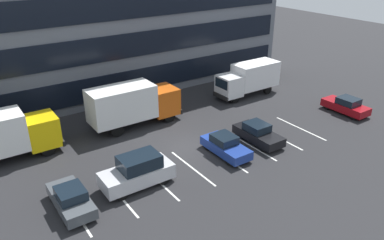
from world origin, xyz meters
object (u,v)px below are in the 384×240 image
object	(u,v)px
box_truck_yellow	(0,136)
sedan_black	(258,133)
sedan_navy	(225,146)
box_truck_orange	(133,103)
sedan_maroon	(346,106)
suv_silver	(138,171)
sedan_charcoal	(71,199)
box_truck_white	(249,78)

from	to	relation	value
box_truck_yellow	sedan_black	distance (m)	19.04
sedan_black	sedan_navy	bearing A→B (deg)	-178.52
box_truck_orange	sedan_navy	xyz separation A→B (m)	(3.36, -8.34, -1.37)
box_truck_orange	sedan_black	bearing A→B (deg)	-50.85
sedan_maroon	suv_silver	bearing A→B (deg)	178.99
sedan_navy	sedan_charcoal	bearing A→B (deg)	179.69
box_truck_orange	suv_silver	size ratio (longest dim) A/B	1.69
suv_silver	sedan_charcoal	bearing A→B (deg)	-179.97
box_truck_yellow	sedan_charcoal	world-z (taller)	box_truck_yellow
box_truck_white	sedan_maroon	size ratio (longest dim) A/B	1.67
box_truck_white	sedan_charcoal	distance (m)	22.96
sedan_maroon	suv_silver	world-z (taller)	suv_silver
sedan_maroon	sedan_charcoal	distance (m)	25.69
sedan_charcoal	suv_silver	xyz separation A→B (m)	(4.39, 0.00, 0.32)
box_truck_orange	box_truck_white	size ratio (longest dim) A/B	1.12
box_truck_orange	sedan_maroon	xyz separation A→B (m)	(17.46, -8.65, -1.36)
sedan_black	box_truck_orange	bearing A→B (deg)	129.15
box_truck_yellow	box_truck_white	bearing A→B (deg)	0.02
box_truck_orange	box_truck_white	xyz separation A→B (m)	(13.15, -0.00, -0.23)
box_truck_white	sedan_maroon	distance (m)	9.73
box_truck_orange	sedan_black	size ratio (longest dim) A/B	1.86
sedan_charcoal	sedan_navy	size ratio (longest dim) A/B	1.01
box_truck_orange	box_truck_yellow	size ratio (longest dim) A/B	1.03
box_truck_yellow	sedan_maroon	world-z (taller)	box_truck_yellow
sedan_black	sedan_charcoal	xyz separation A→B (m)	(-14.96, -0.02, -0.01)
box_truck_orange	sedan_navy	size ratio (longest dim) A/B	1.91
sedan_black	box_truck_white	bearing A→B (deg)	52.09
box_truck_orange	sedan_navy	distance (m)	9.09
box_truck_yellow	sedan_maroon	bearing A→B (deg)	-17.24
sedan_black	sedan_navy	xyz separation A→B (m)	(-3.36, -0.09, -0.02)
box_truck_orange	box_truck_yellow	bearing A→B (deg)	-179.96
box_truck_white	box_truck_yellow	size ratio (longest dim) A/B	0.91
sedan_maroon	sedan_charcoal	size ratio (longest dim) A/B	1.01
box_truck_orange	suv_silver	xyz separation A→B (m)	(-3.85, -8.27, -1.05)
box_truck_orange	suv_silver	distance (m)	9.18
sedan_navy	suv_silver	bearing A→B (deg)	179.47
box_truck_white	sedan_charcoal	world-z (taller)	box_truck_white
sedan_charcoal	box_truck_white	bearing A→B (deg)	21.16
box_truck_yellow	suv_silver	size ratio (longest dim) A/B	1.64
sedan_maroon	box_truck_orange	bearing A→B (deg)	153.64
sedan_navy	sedan_black	bearing A→B (deg)	1.48
suv_silver	box_truck_orange	bearing A→B (deg)	65.07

